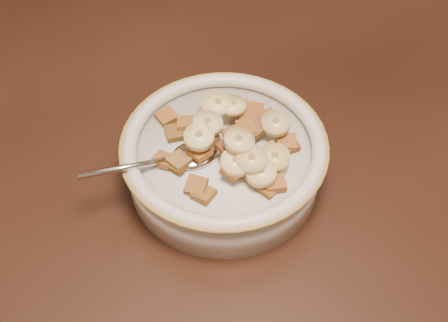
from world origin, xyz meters
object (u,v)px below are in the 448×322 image
chair (21,82)px  table (151,186)px  cereal_bowl (224,164)px  spoon (194,155)px

chair → table: bearing=-92.4°
table → chair: chair is taller
chair → cereal_bowl: chair is taller
table → cereal_bowl: size_ratio=6.61×
cereal_bowl → spoon: bearing=168.4°
table → spoon: spoon is taller
table → spoon: bearing=-46.6°
table → spoon: (0.04, -0.04, 0.08)m
table → chair: bearing=96.4°
table → chair: 0.56m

